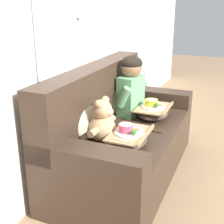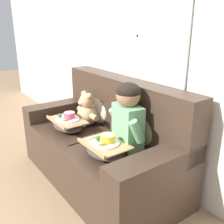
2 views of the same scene
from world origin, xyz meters
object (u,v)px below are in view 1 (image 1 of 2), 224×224
at_px(throw_pillow_behind_child, 116,95).
at_px(lap_tray_child, 153,111).
at_px(throw_pillow_behind_teddy, 85,117).
at_px(lap_tray_teddy, 129,138).
at_px(child_figure, 131,83).
at_px(couch, 120,138).
at_px(teddy_bear, 103,123).

relative_size(throw_pillow_behind_child, lap_tray_child, 1.02).
height_order(throw_pillow_behind_teddy, lap_tray_teddy, throw_pillow_behind_teddy).
relative_size(child_figure, lap_tray_teddy, 1.43).
xyz_separation_m(throw_pillow_behind_teddy, child_figure, (0.68, -0.16, 0.14)).
xyz_separation_m(couch, lap_tray_child, (0.34, -0.22, 0.18)).
xyz_separation_m(teddy_bear, lap_tray_child, (0.68, -0.23, -0.09)).
relative_size(throw_pillow_behind_teddy, lap_tray_child, 0.99).
bearing_deg(couch, throw_pillow_behind_child, 27.19).
distance_m(couch, lap_tray_teddy, 0.44).
height_order(throw_pillow_behind_child, lap_tray_child, throw_pillow_behind_child).
height_order(lap_tray_child, lap_tray_teddy, lap_tray_child).
height_order(couch, throw_pillow_behind_child, couch).
height_order(child_figure, lap_tray_teddy, child_figure).
distance_m(couch, lap_tray_child, 0.44).
bearing_deg(teddy_bear, lap_tray_child, -18.75).
relative_size(throw_pillow_behind_child, teddy_bear, 1.03).
distance_m(couch, throw_pillow_behind_teddy, 0.48).
height_order(teddy_bear, lap_tray_child, teddy_bear).
bearing_deg(child_figure, lap_tray_child, -90.06).
distance_m(throw_pillow_behind_child, teddy_bear, 0.70).
xyz_separation_m(couch, teddy_bear, (-0.34, 0.01, 0.27)).
bearing_deg(throw_pillow_behind_teddy, throw_pillow_behind_child, -0.00).
bearing_deg(child_figure, throw_pillow_behind_teddy, 166.92).
relative_size(throw_pillow_behind_child, child_figure, 0.69).
bearing_deg(lap_tray_child, teddy_bear, 161.25).
bearing_deg(couch, child_figure, 2.81).
bearing_deg(lap_tray_child, throw_pillow_behind_child, 89.94).
relative_size(lap_tray_child, lap_tray_teddy, 0.97).
height_order(couch, child_figure, child_figure).
bearing_deg(throw_pillow_behind_teddy, teddy_bear, -90.09).
bearing_deg(teddy_bear, couch, -2.13).
bearing_deg(throw_pillow_behind_teddy, child_figure, -13.08).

